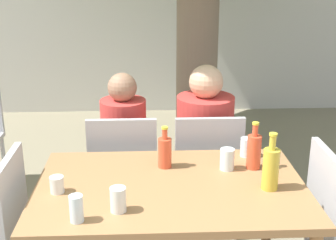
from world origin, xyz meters
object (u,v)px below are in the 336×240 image
dining_table_front (171,198)px  person_seated_2 (125,156)px  patio_chair_3 (207,167)px  drinking_glass_4 (227,159)px  oil_cruet_1 (271,168)px  drinking_glass_3 (57,185)px  drinking_glass_0 (118,200)px  soda_bottle_2 (165,152)px  drinking_glass_2 (76,209)px  soda_bottle_0 (254,151)px  drinking_glass_1 (246,147)px  person_seated_3 (203,150)px  patio_chair_2 (124,169)px

dining_table_front → person_seated_2: 0.98m
patio_chair_3 → drinking_glass_4: bearing=94.7°
patio_chair_3 → oil_cruet_1: oil_cruet_1 is taller
oil_cruet_1 → drinking_glass_3: oil_cruet_1 is taller
person_seated_2 → drinking_glass_0: (0.02, -1.18, 0.29)m
dining_table_front → drinking_glass_3: size_ratio=16.53×
oil_cruet_1 → soda_bottle_2: bearing=151.0°
soda_bottle_2 → drinking_glass_2: (-0.41, -0.56, -0.03)m
patio_chair_3 → soda_bottle_2: bearing=57.1°
soda_bottle_0 → oil_cruet_1: size_ratio=0.90×
dining_table_front → drinking_glass_1: 0.60m
drinking_glass_3 → drinking_glass_4: 0.92m
soda_bottle_2 → dining_table_front: bearing=-84.5°
person_seated_3 → drinking_glass_4: 0.78m
patio_chair_2 → drinking_glass_4: 0.84m
patio_chair_3 → drinking_glass_2: bearing=55.1°
person_seated_3 → drinking_glass_2: bearing=60.3°
drinking_glass_0 → drinking_glass_1: size_ratio=1.05×
patio_chair_2 → patio_chair_3: same height
dining_table_front → drinking_glass_3: (-0.57, -0.06, 0.12)m
dining_table_front → drinking_glass_1: (0.46, 0.35, 0.14)m
person_seated_2 → drinking_glass_1: person_seated_2 is taller
dining_table_front → drinking_glass_1: drinking_glass_1 is taller
person_seated_3 → soda_bottle_2: person_seated_3 is taller
person_seated_3 → drinking_glass_0: person_seated_3 is taller
patio_chair_2 → oil_cruet_1: oil_cruet_1 is taller
oil_cruet_1 → drinking_glass_2: bearing=-163.8°
dining_table_front → oil_cruet_1: size_ratio=4.65×
drinking_glass_0 → drinking_glass_2: 0.20m
patio_chair_2 → oil_cruet_1: 1.13m
person_seated_2 → patio_chair_2: bearing=90.0°
patio_chair_3 → patio_chair_2: bearing=0.0°
oil_cruet_1 → dining_table_front: bearing=172.4°
patio_chair_3 → soda_bottle_2: 0.64m
drinking_glass_0 → person_seated_3: bearing=65.5°
drinking_glass_1 → drinking_glass_2: (-0.90, -0.69, 0.01)m
soda_bottle_0 → drinking_glass_1: 0.17m
patio_chair_3 → drinking_glass_1: bearing=119.2°
person_seated_2 → soda_bottle_2: (0.26, -0.71, 0.32)m
patio_chair_2 → oil_cruet_1: size_ratio=2.96×
soda_bottle_0 → soda_bottle_2: 0.49m
person_seated_3 → soda_bottle_0: 0.81m
person_seated_3 → drinking_glass_1: 0.64m
drinking_glass_2 → drinking_glass_3: 0.31m
person_seated_2 → drinking_glass_1: 0.98m
dining_table_front → drinking_glass_0: (-0.25, -0.26, 0.14)m
dining_table_front → soda_bottle_2: bearing=95.5°
soda_bottle_0 → drinking_glass_0: size_ratio=2.27×
patio_chair_2 → drinking_glass_0: size_ratio=7.48×
dining_table_front → soda_bottle_2: 0.28m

